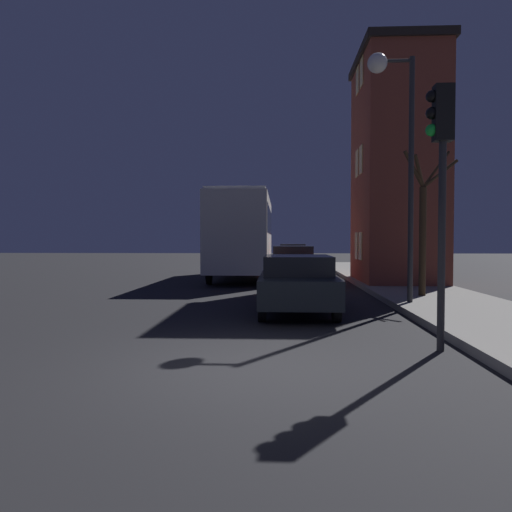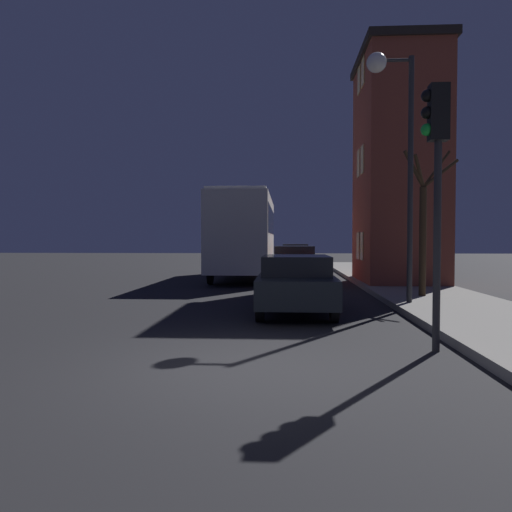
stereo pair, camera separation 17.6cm
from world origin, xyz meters
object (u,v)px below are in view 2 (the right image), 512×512
object	(u,v)px
streetlamp	(393,117)
car_mid_lane	(294,263)
car_far_lane	(295,256)
car_near_lane	(296,282)
traffic_light	(436,161)
bus	(245,230)
bare_tree	(424,224)

from	to	relation	value
streetlamp	car_mid_lane	world-z (taller)	streetlamp
car_mid_lane	car_far_lane	xyz separation A→B (m)	(0.23, 9.47, 0.01)
car_near_lane	car_mid_lane	bearing A→B (deg)	89.30
traffic_light	bus	bearing A→B (deg)	106.05
streetlamp	traffic_light	size ratio (longest dim) A/B	1.52
traffic_light	car_far_lane	world-z (taller)	traffic_light
car_near_lane	car_far_lane	size ratio (longest dim) A/B	1.08
streetlamp	bus	xyz separation A→B (m)	(-4.69, 9.89, -2.76)
streetlamp	bare_tree	xyz separation A→B (m)	(1.26, 1.59, -2.74)
car_mid_lane	car_near_lane	bearing A→B (deg)	-90.70
car_mid_lane	car_far_lane	world-z (taller)	car_far_lane
bus	car_near_lane	bearing A→B (deg)	-78.75
car_near_lane	bare_tree	bearing A→B (deg)	33.92
car_near_lane	car_far_lane	world-z (taller)	car_far_lane
car_mid_lane	streetlamp	bearing A→B (deg)	-73.31
bus	car_far_lane	world-z (taller)	bus
traffic_light	car_near_lane	size ratio (longest dim) A/B	0.98
bare_tree	car_near_lane	world-z (taller)	bare_tree
bare_tree	bus	bearing A→B (deg)	125.63
bus	car_mid_lane	distance (m)	3.25
streetlamp	bus	distance (m)	11.29
car_near_lane	car_mid_lane	world-z (taller)	car_mid_lane
traffic_light	bare_tree	bearing A→B (deg)	76.31
bus	car_near_lane	world-z (taller)	bus
traffic_light	car_near_lane	world-z (taller)	traffic_light
streetlamp	bare_tree	distance (m)	3.41
streetlamp	car_far_lane	bearing A→B (deg)	97.13
streetlamp	car_far_lane	distance (m)	18.17
car_mid_lane	bare_tree	bearing A→B (deg)	-60.43
car_mid_lane	traffic_light	bearing A→B (deg)	-81.17
car_near_lane	bus	bearing A→B (deg)	101.25
traffic_light	car_far_lane	distance (m)	22.83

